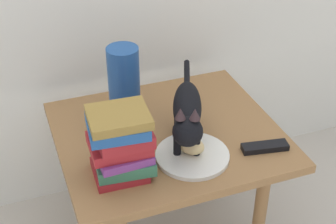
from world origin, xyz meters
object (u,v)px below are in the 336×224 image
object	(u,v)px
bread_roll	(192,146)
tv_remote	(265,147)
book_stack	(121,144)
green_vase	(124,86)
plate	(192,155)
cat	(187,112)
side_table	(168,148)

from	to	relation	value
bread_roll	tv_remote	world-z (taller)	bread_roll
book_stack	green_vase	world-z (taller)	green_vase
plate	bread_roll	bearing A→B (deg)	86.73
cat	tv_remote	bearing A→B (deg)	-23.81
plate	side_table	bearing A→B (deg)	98.92
plate	cat	world-z (taller)	cat
tv_remote	side_table	bearing A→B (deg)	152.22
side_table	plate	distance (m)	0.18
book_stack	tv_remote	distance (m)	0.47
plate	green_vase	bearing A→B (deg)	116.90
bread_roll	cat	bearing A→B (deg)	86.49
bread_roll	book_stack	world-z (taller)	book_stack
green_vase	plate	bearing A→B (deg)	-63.10
plate	cat	size ratio (longest dim) A/B	0.52
bread_roll	green_vase	distance (m)	0.31
green_vase	side_table	bearing A→B (deg)	-45.67
bread_roll	tv_remote	distance (m)	0.24
side_table	book_stack	xyz separation A→B (m)	(-0.20, -0.15, 0.18)
side_table	tv_remote	xyz separation A→B (m)	(0.26, -0.20, 0.08)
plate	cat	xyz separation A→B (m)	(0.00, 0.06, 0.13)
cat	tv_remote	size ratio (longest dim) A/B	3.02
cat	tv_remote	xyz separation A→B (m)	(0.23, -0.10, -0.12)
plate	bread_roll	world-z (taller)	bread_roll
bread_roll	book_stack	size ratio (longest dim) A/B	0.36
plate	book_stack	size ratio (longest dim) A/B	1.04
plate	bread_roll	xyz separation A→B (m)	(0.00, 0.01, 0.03)
side_table	green_vase	distance (m)	0.27
book_stack	green_vase	size ratio (longest dim) A/B	0.81
tv_remote	cat	bearing A→B (deg)	166.00
bread_roll	cat	world-z (taller)	cat
plate	cat	distance (m)	0.14
plate	green_vase	size ratio (longest dim) A/B	0.84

